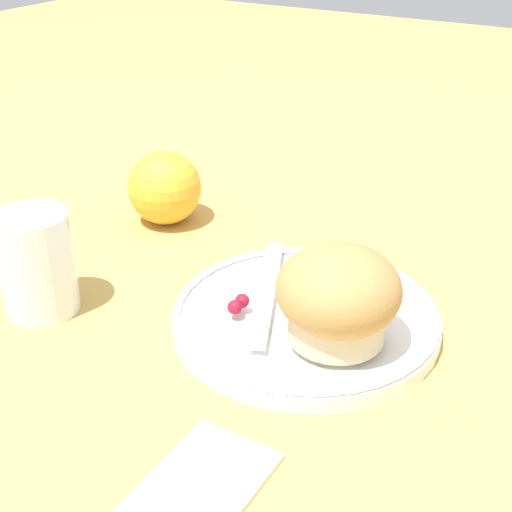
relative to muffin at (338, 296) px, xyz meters
name	(u,v)px	position (x,y,z in m)	size (l,w,h in m)	color
ground_plane	(289,317)	(0.03, 0.06, -0.06)	(3.00, 3.00, 0.00)	tan
plate	(305,317)	(0.03, 0.04, -0.05)	(0.24, 0.24, 0.02)	white
muffin	(338,296)	(0.00, 0.00, 0.00)	(0.10, 0.10, 0.08)	beige
cream_ramekin	(350,275)	(0.08, 0.02, -0.03)	(0.05, 0.05, 0.02)	silver
berry_pair	(238,304)	(-0.01, 0.09, -0.03)	(0.03, 0.01, 0.01)	maroon
butter_knife	(269,289)	(0.04, 0.08, -0.04)	(0.17, 0.09, 0.00)	silver
orange_fruit	(165,188)	(0.14, 0.28, -0.02)	(0.08, 0.08, 0.08)	#F4A82D
juice_glass	(37,263)	(-0.07, 0.26, -0.01)	(0.07, 0.07, 0.10)	silver
folded_napkin	(191,495)	(-0.19, 0.01, -0.05)	(0.13, 0.07, 0.01)	white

